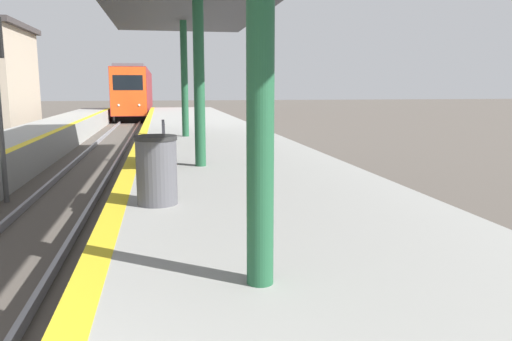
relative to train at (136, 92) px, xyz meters
The scene contains 3 objects.
train is the anchor object (origin of this frame).
trash_bin 42.20m from the train, 86.97° to the right, with size 0.60×0.60×0.98m.
bench 38.56m from the train, 86.69° to the right, with size 0.44×1.54×0.92m.
Camera 1 is at (2.33, -1.34, 2.69)m, focal length 35.00 mm.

